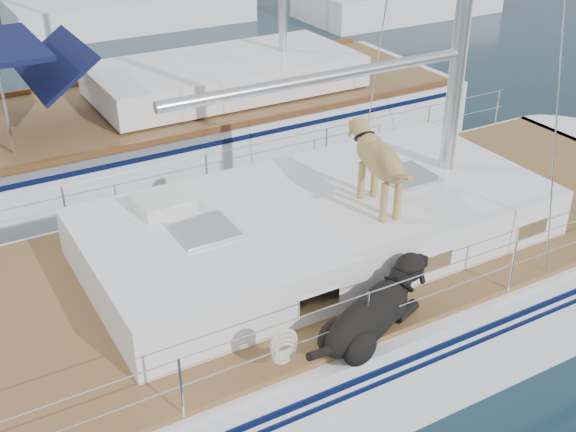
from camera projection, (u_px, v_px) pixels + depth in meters
ground at (260, 353)px, 8.48m from camera, size 120.00×120.00×0.00m
main_sailboat at (266, 303)px, 8.19m from camera, size 12.00×4.07×14.01m
neighbor_sailboat at (173, 128)px, 13.08m from camera, size 11.00×3.50×13.30m
bg_boat_center at (131, 10)px, 22.20m from camera, size 7.20×3.00×11.65m
bg_boat_east at (398, 0)px, 23.42m from camera, size 6.40×3.00×11.65m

